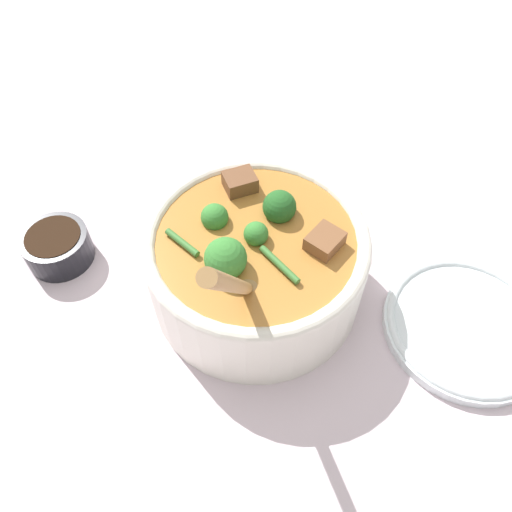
{
  "coord_description": "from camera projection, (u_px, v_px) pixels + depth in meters",
  "views": [
    {
      "loc": [
        0.04,
        0.33,
        0.5
      ],
      "look_at": [
        0.0,
        0.0,
        0.07
      ],
      "focal_mm": 35.0,
      "sensor_mm": 36.0,
      "label": 1
    }
  ],
  "objects": [
    {
      "name": "condiment_bowl",
      "position": [
        57.0,
        246.0,
        0.61
      ],
      "size": [
        0.08,
        0.08,
        0.04
      ],
      "color": "black",
      "rests_on": "ground_plane"
    },
    {
      "name": "stew_bowl",
      "position": [
        256.0,
        260.0,
        0.55
      ],
      "size": [
        0.24,
        0.3,
        0.29
      ],
      "color": "white",
      "rests_on": "ground_plane"
    },
    {
      "name": "ground_plane",
      "position": [
        256.0,
        289.0,
        0.6
      ],
      "size": [
        4.0,
        4.0,
        0.0
      ],
      "primitive_type": "plane",
      "color": "silver"
    },
    {
      "name": "empty_plate",
      "position": [
        466.0,
        326.0,
        0.56
      ],
      "size": [
        0.18,
        0.18,
        0.02
      ],
      "color": "white",
      "rests_on": "ground_plane"
    }
  ]
}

